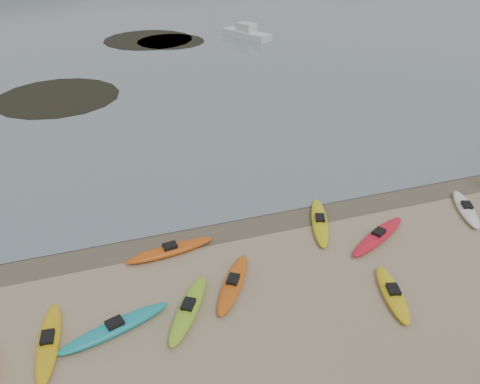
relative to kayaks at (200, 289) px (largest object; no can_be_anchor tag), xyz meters
name	(u,v)px	position (x,y,z in m)	size (l,w,h in m)	color
ground	(240,220)	(2.88, 3.99, -0.17)	(600.00, 600.00, 0.00)	tan
wet_sand	(242,224)	(2.88, 3.69, -0.17)	(60.00, 60.00, 0.00)	brown
kayaks	(200,289)	(0.00, 0.00, 0.00)	(25.31, 8.44, 0.34)	#CF5012
kelp_mats	(128,57)	(1.38, 34.04, -0.14)	(19.77, 25.92, 0.04)	black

